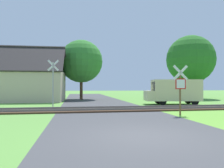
{
  "coord_description": "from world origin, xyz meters",
  "views": [
    {
      "loc": [
        -2.17,
        -6.82,
        1.61
      ],
      "look_at": [
        0.5,
        8.8,
        1.8
      ],
      "focal_mm": 35.0,
      "sensor_mm": 36.0,
      "label": 1
    }
  ],
  "objects": [
    {
      "name": "house",
      "position": [
        -7.52,
        18.47,
        1.83
      ],
      "size": [
        8.81,
        6.79,
        6.14
      ],
      "rotation": [
        0.0,
        0.0,
        -0.04
      ],
      "color": "#C6B293",
      "rests_on": "ground"
    },
    {
      "name": "tree_far",
      "position": [
        13.47,
        20.78,
        5.34
      ],
      "size": [
        6.54,
        6.54,
        8.62
      ],
      "color": "#513823",
      "rests_on": "ground"
    },
    {
      "name": "mail_truck",
      "position": [
        6.72,
        11.75,
        1.24
      ],
      "size": [
        5.11,
        2.51,
        2.24
      ],
      "rotation": [
        0.0,
        0.0,
        1.43
      ],
      "color": "beige",
      "rests_on": "ground"
    },
    {
      "name": "tree_center",
      "position": [
        -1.36,
        21.04,
        4.81
      ],
      "size": [
        5.39,
        5.39,
        7.52
      ],
      "color": "#513823",
      "rests_on": "ground"
    },
    {
      "name": "crossing_sign_far",
      "position": [
        -3.81,
        10.34,
        2.11
      ],
      "size": [
        0.88,
        0.15,
        3.68
      ],
      "rotation": [
        0.0,
        0.0,
        -0.08
      ],
      "color": "#9E9EA5",
      "rests_on": "ground"
    },
    {
      "name": "rail_track",
      "position": [
        0.0,
        7.8,
        0.06
      ],
      "size": [
        60.0,
        2.6,
        0.22
      ],
      "color": "#422D1E",
      "rests_on": "ground"
    },
    {
      "name": "road_asphalt",
      "position": [
        0.0,
        2.0,
        0.0
      ],
      "size": [
        6.58,
        80.0,
        0.01
      ],
      "primitive_type": "cube",
      "color": "#424244",
      "rests_on": "ground"
    },
    {
      "name": "ground_plane",
      "position": [
        0.0,
        0.0,
        0.0
      ],
      "size": [
        160.0,
        160.0,
        0.0
      ],
      "primitive_type": "plane",
      "color": "#5B933D"
    },
    {
      "name": "stop_sign_near",
      "position": [
        3.76,
        4.77,
        1.63
      ],
      "size": [
        0.88,
        0.16,
        2.84
      ],
      "rotation": [
        0.0,
        0.0,
        3.08
      ],
      "color": "brown",
      "rests_on": "ground"
    }
  ]
}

